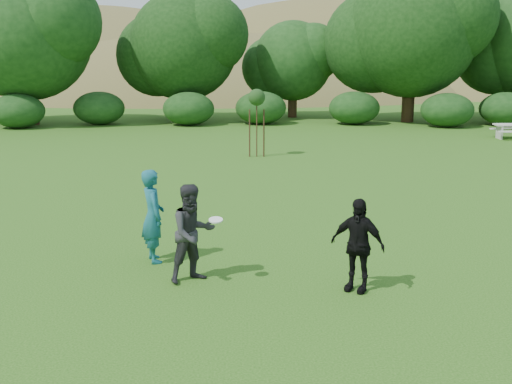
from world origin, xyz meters
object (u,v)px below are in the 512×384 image
at_px(player_grey, 193,233).
at_px(player_black, 357,245).
at_px(sapling, 257,99).
at_px(picnic_table, 512,129).
at_px(player_teal, 153,216).

bearing_deg(player_grey, player_black, -42.27).
relative_size(player_black, sapling, 0.63).
relative_size(sapling, picnic_table, 1.58).
bearing_deg(player_grey, sapling, 52.28).
relative_size(player_teal, sapling, 0.70).
relative_size(player_black, picnic_table, 0.99).
bearing_deg(picnic_table, sapling, -157.99).
bearing_deg(picnic_table, player_grey, -125.99).
xyz_separation_m(sapling, picnic_table, (13.09, 5.29, -1.90)).
bearing_deg(sapling, player_teal, -100.34).
distance_m(sapling, picnic_table, 14.25).
bearing_deg(player_teal, player_grey, -163.07).
height_order(player_teal, picnic_table, player_teal).
bearing_deg(player_teal, player_black, -134.52).
xyz_separation_m(player_grey, picnic_table, (14.65, 20.18, -0.45)).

